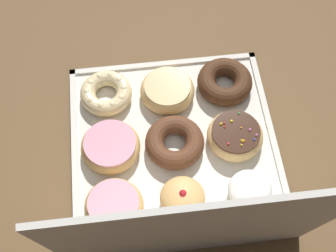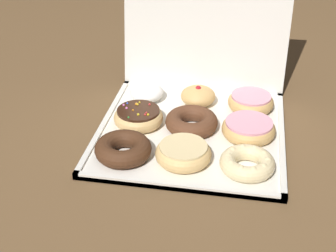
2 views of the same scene
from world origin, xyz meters
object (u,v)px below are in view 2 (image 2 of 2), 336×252
(donut_box, at_px, (191,132))
(pink_frosted_donut_5, at_px, (249,127))
(chocolate_cake_ring_donut_0, at_px, (123,149))
(powdered_filled_donut_6, at_px, (147,92))
(sprinkle_donut_3, at_px, (138,117))
(pink_frosted_donut_8, at_px, (251,101))
(chocolate_cake_ring_donut_4, at_px, (192,122))
(jelly_filled_donut_7, at_px, (199,96))
(glazed_ring_donut_1, at_px, (184,153))
(cruller_donut_2, at_px, (247,163))

(donut_box, relative_size, pink_frosted_donut_5, 3.49)
(chocolate_cake_ring_donut_0, distance_m, powdered_filled_donut_6, 0.25)
(chocolate_cake_ring_donut_0, xyz_separation_m, pink_frosted_donut_5, (0.25, 0.13, -0.00))
(sprinkle_donut_3, bearing_deg, donut_box, -2.52)
(pink_frosted_donut_5, relative_size, pink_frosted_donut_8, 1.07)
(donut_box, relative_size, chocolate_cake_ring_donut_4, 3.49)
(pink_frosted_donut_5, bearing_deg, chocolate_cake_ring_donut_0, -152.61)
(sprinkle_donut_3, xyz_separation_m, chocolate_cake_ring_donut_4, (0.12, 0.00, -0.00))
(jelly_filled_donut_7, bearing_deg, glazed_ring_donut_1, -90.34)
(powdered_filled_donut_6, relative_size, pink_frosted_donut_8, 0.75)
(powdered_filled_donut_6, relative_size, jelly_filled_donut_7, 0.98)
(donut_box, relative_size, pink_frosted_donut_8, 3.74)
(glazed_ring_donut_1, bearing_deg, chocolate_cake_ring_donut_0, -176.76)
(cruller_donut_2, height_order, sprinkle_donut_3, sprinkle_donut_3)
(donut_box, xyz_separation_m, chocolate_cake_ring_donut_0, (-0.12, -0.12, 0.02))
(pink_frosted_donut_5, xyz_separation_m, pink_frosted_donut_8, (0.00, 0.12, -0.00))
(donut_box, xyz_separation_m, jelly_filled_donut_7, (0.00, 0.12, 0.03))
(chocolate_cake_ring_donut_4, bearing_deg, sprinkle_donut_3, -179.70)
(chocolate_cake_ring_donut_4, relative_size, pink_frosted_donut_5, 1.00)
(chocolate_cake_ring_donut_4, xyz_separation_m, jelly_filled_donut_7, (0.00, 0.12, 0.00))
(powdered_filled_donut_6, bearing_deg, donut_box, -44.19)
(glazed_ring_donut_1, xyz_separation_m, pink_frosted_donut_8, (0.12, 0.24, -0.00))
(chocolate_cake_ring_donut_0, bearing_deg, sprinkle_donut_3, 89.07)
(cruller_donut_2, distance_m, pink_frosted_donut_5, 0.13)
(glazed_ring_donut_1, distance_m, powdered_filled_donut_6, 0.27)
(sprinkle_donut_3, xyz_separation_m, powdered_filled_donut_6, (-0.01, 0.12, 0.00))
(chocolate_cake_ring_donut_0, bearing_deg, cruller_donut_2, -0.47)
(chocolate_cake_ring_donut_0, distance_m, glazed_ring_donut_1, 0.12)
(chocolate_cake_ring_donut_4, height_order, jelly_filled_donut_7, jelly_filled_donut_7)
(chocolate_cake_ring_donut_0, height_order, chocolate_cake_ring_donut_4, same)
(sprinkle_donut_3, height_order, chocolate_cake_ring_donut_4, sprinkle_donut_3)
(cruller_donut_2, relative_size, chocolate_cake_ring_donut_4, 0.93)
(sprinkle_donut_3, distance_m, powdered_filled_donut_6, 0.12)
(glazed_ring_donut_1, height_order, jelly_filled_donut_7, jelly_filled_donut_7)
(donut_box, xyz_separation_m, glazed_ring_donut_1, (0.00, -0.12, 0.02))
(cruller_donut_2, bearing_deg, pink_frosted_donut_8, 90.20)
(chocolate_cake_ring_donut_0, relative_size, powdered_filled_donut_6, 1.41)
(donut_box, distance_m, jelly_filled_donut_7, 0.13)
(chocolate_cake_ring_donut_0, bearing_deg, pink_frosted_donut_8, 44.82)
(sprinkle_donut_3, bearing_deg, jelly_filled_donut_7, 43.60)
(cruller_donut_2, xyz_separation_m, jelly_filled_donut_7, (-0.12, 0.25, 0.00))
(sprinkle_donut_3, height_order, powdered_filled_donut_6, same)
(donut_box, height_order, jelly_filled_donut_7, jelly_filled_donut_7)
(donut_box, height_order, glazed_ring_donut_1, glazed_ring_donut_1)
(chocolate_cake_ring_donut_0, distance_m, sprinkle_donut_3, 0.13)
(glazed_ring_donut_1, xyz_separation_m, powdered_filled_donut_6, (-0.13, 0.24, 0.00))
(glazed_ring_donut_1, relative_size, chocolate_cake_ring_donut_4, 0.97)
(cruller_donut_2, xyz_separation_m, powdered_filled_donut_6, (-0.25, 0.25, 0.00))
(pink_frosted_donut_5, bearing_deg, chocolate_cake_ring_donut_4, 179.26)
(donut_box, relative_size, sprinkle_donut_3, 3.65)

